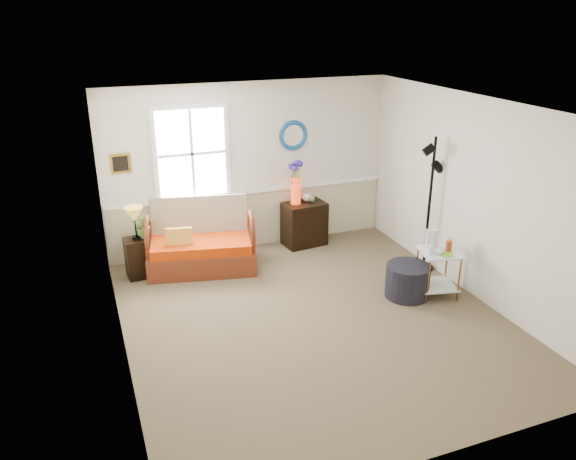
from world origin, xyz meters
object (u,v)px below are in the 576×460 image
object	(u,v)px
ottoman	(408,281)
cabinet	(304,224)
floor_lamp	(429,205)
lamp_stand	(138,258)
side_table	(437,273)
loveseat	(201,237)

from	to	relation	value
ottoman	cabinet	bearing A→B (deg)	105.72
floor_lamp	ottoman	bearing A→B (deg)	-123.34
lamp_stand	cabinet	size ratio (longest dim) A/B	0.81
side_table	ottoman	distance (m)	0.41
cabinet	side_table	xyz separation A→B (m)	(0.98, -2.24, -0.04)
floor_lamp	cabinet	bearing A→B (deg)	145.02
ottoman	lamp_stand	bearing A→B (deg)	149.83
loveseat	lamp_stand	bearing A→B (deg)	-172.13
loveseat	cabinet	world-z (taller)	loveseat
ottoman	floor_lamp	bearing A→B (deg)	42.89
side_table	floor_lamp	world-z (taller)	floor_lamp
lamp_stand	cabinet	world-z (taller)	cabinet
lamp_stand	ottoman	distance (m)	3.77
loveseat	ottoman	size ratio (longest dim) A/B	2.64
lamp_stand	floor_lamp	size ratio (longest dim) A/B	0.29
side_table	floor_lamp	bearing A→B (deg)	67.43
floor_lamp	ottoman	size ratio (longest dim) A/B	3.39
cabinet	side_table	size ratio (longest dim) A/B	1.12
lamp_stand	side_table	size ratio (longest dim) A/B	0.91
lamp_stand	side_table	world-z (taller)	side_table
loveseat	ottoman	xyz separation A→B (m)	(2.36, -1.83, -0.28)
loveseat	floor_lamp	size ratio (longest dim) A/B	0.78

